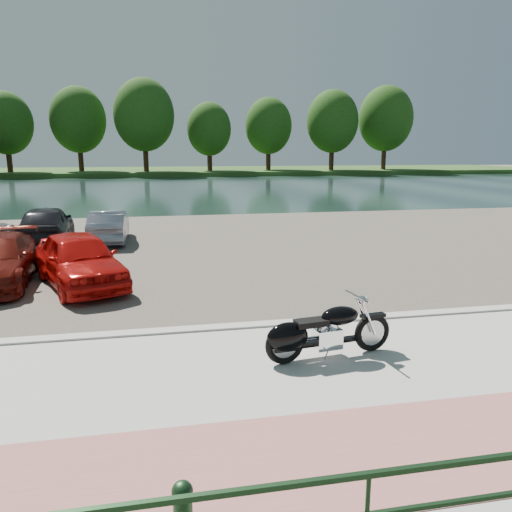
{
  "coord_description": "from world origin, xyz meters",
  "views": [
    {
      "loc": [
        -1.6,
        -7.35,
        3.57
      ],
      "look_at": [
        0.63,
        3.99,
        1.1
      ],
      "focal_mm": 35.0,
      "sensor_mm": 36.0,
      "label": 1
    }
  ],
  "objects": [
    {
      "name": "car_9",
      "position": [
        -3.5,
        12.55,
        0.66
      ],
      "size": [
        1.32,
        3.77,
        1.24
      ],
      "primitive_type": "imported",
      "rotation": [
        0.0,
        0.0,
        3.14
      ],
      "color": "slate",
      "rests_on": "parking_lot"
    },
    {
      "name": "motorcycle",
      "position": [
        0.95,
        0.21,
        0.56
      ],
      "size": [
        2.32,
        0.77,
        1.05
      ],
      "rotation": [
        0.0,
        0.0,
        0.14
      ],
      "color": "black",
      "rests_on": "promenade"
    },
    {
      "name": "ground",
      "position": [
        0.0,
        0.0,
        0.0
      ],
      "size": [
        200.0,
        200.0,
        0.0
      ],
      "primitive_type": "plane",
      "color": "#595447",
      "rests_on": "ground"
    },
    {
      "name": "parking_lot",
      "position": [
        0.0,
        11.0,
        0.02
      ],
      "size": [
        60.0,
        18.0,
        0.04
      ],
      "primitive_type": "cube",
      "color": "#474139",
      "rests_on": "ground"
    },
    {
      "name": "promenade",
      "position": [
        0.0,
        -1.0,
        0.05
      ],
      "size": [
        60.0,
        6.0,
        0.1
      ],
      "primitive_type": "cube",
      "color": "#AEACA4",
      "rests_on": "ground"
    },
    {
      "name": "kerb",
      "position": [
        0.0,
        2.0,
        0.07
      ],
      "size": [
        60.0,
        0.3,
        0.14
      ],
      "primitive_type": "cube",
      "color": "#AEACA4",
      "rests_on": "ground"
    },
    {
      "name": "railing",
      "position": [
        0.0,
        -4.0,
        0.79
      ],
      "size": [
        24.04,
        0.05,
        0.9
      ],
      "color": "black",
      "rests_on": "promenade"
    },
    {
      "name": "far_trees",
      "position": [
        4.36,
        65.79,
        7.49
      ],
      "size": [
        70.25,
        10.68,
        12.52
      ],
      "color": "#311C12",
      "rests_on": "far_bank"
    },
    {
      "name": "car_8",
      "position": [
        -5.83,
        12.75,
        0.78
      ],
      "size": [
        1.99,
        4.41,
        1.47
      ],
      "primitive_type": "imported",
      "rotation": [
        0.0,
        0.0,
        3.2
      ],
      "color": "black",
      "rests_on": "parking_lot"
    },
    {
      "name": "car_4",
      "position": [
        -3.68,
        6.03,
        0.75
      ],
      "size": [
        3.12,
        4.52,
        1.43
      ],
      "primitive_type": "imported",
      "rotation": [
        0.0,
        0.0,
        0.38
      ],
      "color": "#BA0F0C",
      "rests_on": "parking_lot"
    },
    {
      "name": "river",
      "position": [
        0.0,
        40.0,
        0.0
      ],
      "size": [
        120.0,
        40.0,
        0.0
      ],
      "primitive_type": "cube",
      "color": "#182B28",
      "rests_on": "ground"
    },
    {
      "name": "pink_path",
      "position": [
        0.0,
        -2.5,
        0.1
      ],
      "size": [
        60.0,
        2.0,
        0.01
      ],
      "primitive_type": "cube",
      "color": "#9E5B59",
      "rests_on": "promenade"
    },
    {
      "name": "far_bank",
      "position": [
        0.0,
        72.0,
        0.3
      ],
      "size": [
        120.0,
        24.0,
        0.6
      ],
      "primitive_type": "cube",
      "color": "#2B4C1B",
      "rests_on": "ground"
    }
  ]
}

